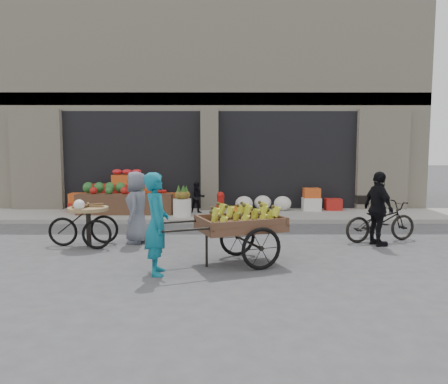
{
  "coord_description": "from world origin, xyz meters",
  "views": [
    {
      "loc": [
        0.41,
        -8.76,
        2.11
      ],
      "look_at": [
        0.44,
        0.89,
        1.1
      ],
      "focal_mm": 35.0,
      "sensor_mm": 36.0,
      "label": 1
    }
  ],
  "objects_px": {
    "seated_person": "(197,198)",
    "cyclist": "(378,209)",
    "pineapple_bin": "(182,207)",
    "vendor_grey": "(137,207)",
    "orange_bucket": "(238,211)",
    "vendor_woman": "(157,224)",
    "tricycle_cart": "(88,220)",
    "banana_cart": "(238,222)",
    "bicycle": "(380,221)",
    "fire_hydrant": "(221,203)"
  },
  "relations": [
    {
      "from": "banana_cart",
      "to": "vendor_grey",
      "type": "bearing_deg",
      "value": 120.09
    },
    {
      "from": "pineapple_bin",
      "to": "bicycle",
      "type": "relative_size",
      "value": 0.3
    },
    {
      "from": "tricycle_cart",
      "to": "bicycle",
      "type": "bearing_deg",
      "value": 4.36
    },
    {
      "from": "seated_person",
      "to": "cyclist",
      "type": "bearing_deg",
      "value": -53.0
    },
    {
      "from": "fire_hydrant",
      "to": "vendor_grey",
      "type": "height_order",
      "value": "vendor_grey"
    },
    {
      "from": "pineapple_bin",
      "to": "cyclist",
      "type": "distance_m",
      "value": 5.51
    },
    {
      "from": "pineapple_bin",
      "to": "fire_hydrant",
      "type": "bearing_deg",
      "value": -2.6
    },
    {
      "from": "fire_hydrant",
      "to": "vendor_woman",
      "type": "relative_size",
      "value": 0.42
    },
    {
      "from": "vendor_woman",
      "to": "tricycle_cart",
      "type": "relative_size",
      "value": 1.19
    },
    {
      "from": "tricycle_cart",
      "to": "bicycle",
      "type": "distance_m",
      "value": 6.38
    },
    {
      "from": "orange_bucket",
      "to": "banana_cart",
      "type": "bearing_deg",
      "value": -92.14
    },
    {
      "from": "pineapple_bin",
      "to": "fire_hydrant",
      "type": "distance_m",
      "value": 1.11
    },
    {
      "from": "banana_cart",
      "to": "vendor_grey",
      "type": "height_order",
      "value": "vendor_grey"
    },
    {
      "from": "pineapple_bin",
      "to": "orange_bucket",
      "type": "bearing_deg",
      "value": -3.58
    },
    {
      "from": "bicycle",
      "to": "cyclist",
      "type": "bearing_deg",
      "value": 138.83
    },
    {
      "from": "orange_bucket",
      "to": "tricycle_cart",
      "type": "xyz_separation_m",
      "value": [
        -3.29,
        -3.15,
        0.3
      ]
    },
    {
      "from": "orange_bucket",
      "to": "cyclist",
      "type": "distance_m",
      "value": 4.25
    },
    {
      "from": "fire_hydrant",
      "to": "seated_person",
      "type": "relative_size",
      "value": 0.76
    },
    {
      "from": "seated_person",
      "to": "tricycle_cart",
      "type": "relative_size",
      "value": 0.65
    },
    {
      "from": "orange_bucket",
      "to": "tricycle_cart",
      "type": "bearing_deg",
      "value": -136.26
    },
    {
      "from": "pineapple_bin",
      "to": "seated_person",
      "type": "xyz_separation_m",
      "value": [
        0.4,
        0.6,
        0.21
      ]
    },
    {
      "from": "vendor_grey",
      "to": "seated_person",
      "type": "bearing_deg",
      "value": 161.25
    },
    {
      "from": "orange_bucket",
      "to": "seated_person",
      "type": "xyz_separation_m",
      "value": [
        -1.2,
        0.7,
        0.31
      ]
    },
    {
      "from": "fire_hydrant",
      "to": "vendor_grey",
      "type": "relative_size",
      "value": 0.45
    },
    {
      "from": "fire_hydrant",
      "to": "cyclist",
      "type": "relative_size",
      "value": 0.45
    },
    {
      "from": "seated_person",
      "to": "cyclist",
      "type": "xyz_separation_m",
      "value": [
        4.07,
        -3.8,
        0.21
      ]
    },
    {
      "from": "pineapple_bin",
      "to": "vendor_grey",
      "type": "xyz_separation_m",
      "value": [
        -0.72,
        -2.9,
        0.41
      ]
    },
    {
      "from": "orange_bucket",
      "to": "seated_person",
      "type": "distance_m",
      "value": 1.42
    },
    {
      "from": "orange_bucket",
      "to": "bicycle",
      "type": "bearing_deg",
      "value": -41.28
    },
    {
      "from": "pineapple_bin",
      "to": "tricycle_cart",
      "type": "xyz_separation_m",
      "value": [
        -1.69,
        -3.25,
        0.2
      ]
    },
    {
      "from": "seated_person",
      "to": "bicycle",
      "type": "distance_m",
      "value": 5.46
    },
    {
      "from": "banana_cart",
      "to": "vendor_woman",
      "type": "relative_size",
      "value": 1.58
    },
    {
      "from": "orange_bucket",
      "to": "vendor_grey",
      "type": "relative_size",
      "value": 0.2
    },
    {
      "from": "vendor_woman",
      "to": "seated_person",
      "type": "bearing_deg",
      "value": -10.85
    },
    {
      "from": "fire_hydrant",
      "to": "vendor_woman",
      "type": "bearing_deg",
      "value": -101.11
    },
    {
      "from": "orange_bucket",
      "to": "vendor_woman",
      "type": "bearing_deg",
      "value": -106.43
    },
    {
      "from": "vendor_woman",
      "to": "cyclist",
      "type": "bearing_deg",
      "value": -72.34
    },
    {
      "from": "vendor_woman",
      "to": "tricycle_cart",
      "type": "xyz_separation_m",
      "value": [
        -1.76,
        2.03,
        -0.28
      ]
    },
    {
      "from": "pineapple_bin",
      "to": "tricycle_cart",
      "type": "bearing_deg",
      "value": -117.48
    },
    {
      "from": "seated_person",
      "to": "vendor_woman",
      "type": "relative_size",
      "value": 0.55
    },
    {
      "from": "fire_hydrant",
      "to": "cyclist",
      "type": "height_order",
      "value": "cyclist"
    },
    {
      "from": "bicycle",
      "to": "cyclist",
      "type": "relative_size",
      "value": 1.08
    },
    {
      "from": "banana_cart",
      "to": "seated_person",
      "type": "bearing_deg",
      "value": 80.05
    },
    {
      "from": "orange_bucket",
      "to": "vendor_grey",
      "type": "height_order",
      "value": "vendor_grey"
    },
    {
      "from": "fire_hydrant",
      "to": "bicycle",
      "type": "relative_size",
      "value": 0.41
    },
    {
      "from": "pineapple_bin",
      "to": "bicycle",
      "type": "xyz_separation_m",
      "value": [
        4.67,
        -2.8,
        0.08
      ]
    },
    {
      "from": "fire_hydrant",
      "to": "vendor_grey",
      "type": "bearing_deg",
      "value": -122.54
    },
    {
      "from": "fire_hydrant",
      "to": "vendor_woman",
      "type": "distance_m",
      "value": 5.34
    },
    {
      "from": "fire_hydrant",
      "to": "bicycle",
      "type": "height_order",
      "value": "bicycle"
    },
    {
      "from": "banana_cart",
      "to": "bicycle",
      "type": "distance_m",
      "value": 3.74
    }
  ]
}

